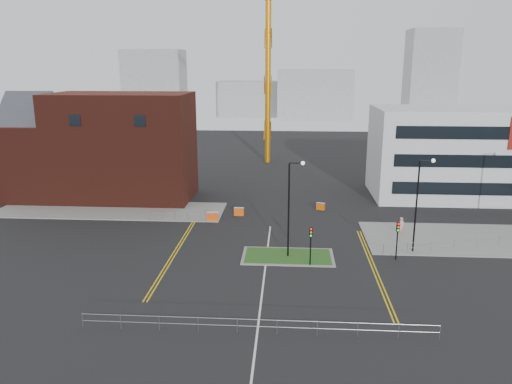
{
  "coord_description": "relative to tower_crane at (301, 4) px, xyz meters",
  "views": [
    {
      "loc": [
        1.93,
        -36.03,
        17.56
      ],
      "look_at": [
        -1.33,
        12.89,
        5.0
      ],
      "focal_mm": 35.0,
      "sensor_mm": 36.0,
      "label": 1
    }
  ],
  "objects": [
    {
      "name": "office_block",
      "position": [
        22.42,
        -23.75,
        -21.71
      ],
      "size": [
        25.0,
        12.2,
        12.0
      ],
      "color": "silver",
      "rests_on": "ground"
    },
    {
      "name": "skyline_b",
      "position": [
        6.41,
        74.28,
        -19.71
      ],
      "size": [
        24.0,
        12.0,
        16.0
      ],
      "primitive_type": "cube",
      "color": "gray",
      "rests_on": "ground"
    },
    {
      "name": "pavement_left",
      "position": [
        -23.59,
        -33.72,
        -27.65
      ],
      "size": [
        28.0,
        8.0,
        0.12
      ],
      "primitive_type": "cube",
      "color": "slate",
      "rests_on": "ground"
    },
    {
      "name": "barrier_mid",
      "position": [
        -7.5,
        -34.82,
        -27.18
      ],
      "size": [
        1.18,
        0.42,
        0.98
      ],
      "color": "#DC520C",
      "rests_on": "ground"
    },
    {
      "name": "traffic_light_right",
      "position": [
        8.41,
        -47.74,
        -25.14
      ],
      "size": [
        0.28,
        0.33,
        3.65
      ],
      "color": "black",
      "rests_on": "ground"
    },
    {
      "name": "yellow_left_a",
      "position": [
        -12.59,
        -45.72,
        -27.71
      ],
      "size": [
        0.12,
        24.0,
        0.01
      ],
      "primitive_type": "cube",
      "color": "gold",
      "rests_on": "ground"
    },
    {
      "name": "traffic_light_island",
      "position": [
        0.41,
        -49.74,
        -25.14
      ],
      "size": [
        0.28,
        0.33,
        3.65
      ],
      "color": "black",
      "rests_on": "ground"
    },
    {
      "name": "yellow_left_b",
      "position": [
        -12.29,
        -45.72,
        -27.71
      ],
      "size": [
        0.12,
        24.0,
        0.01
      ],
      "primitive_type": "cube",
      "color": "gold",
      "rests_on": "ground"
    },
    {
      "name": "pavement_right",
      "position": [
        18.41,
        -41.72,
        -27.65
      ],
      "size": [
        24.0,
        10.0,
        0.12
      ],
      "primitive_type": "cube",
      "color": "slate",
      "rests_on": "ground"
    },
    {
      "name": "centre_line",
      "position": [
        -3.59,
        -53.72,
        -27.71
      ],
      "size": [
        0.15,
        30.0,
        0.01
      ],
      "primitive_type": "cube",
      "color": "silver",
      "rests_on": "ground"
    },
    {
      "name": "railing_right",
      "position": [
        16.91,
        -44.22,
        -26.93
      ],
      "size": [
        19.05,
        5.05,
        1.1
      ],
      "color": "gray",
      "rests_on": "ground"
    },
    {
      "name": "ground",
      "position": [
        -3.59,
        -55.72,
        -27.71
      ],
      "size": [
        200.0,
        200.0,
        0.0
      ],
      "primitive_type": "plane",
      "color": "black",
      "rests_on": "ground"
    },
    {
      "name": "yellow_right_a",
      "position": [
        5.91,
        -49.72,
        -27.71
      ],
      "size": [
        0.12,
        20.0,
        0.01
      ],
      "primitive_type": "cube",
      "color": "gold",
      "rests_on": "ground"
    },
    {
      "name": "barrier_right",
      "position": [
        2.41,
        -31.72,
        -27.23
      ],
      "size": [
        1.11,
        0.68,
        0.88
      ],
      "color": "#C7530B",
      "rests_on": "ground"
    },
    {
      "name": "brick_building",
      "position": [
        -26.56,
        -27.72,
        -20.86
      ],
      "size": [
        24.2,
        10.07,
        14.24
      ],
      "color": "#441911",
      "rests_on": "ground"
    },
    {
      "name": "island_kerb",
      "position": [
        -1.59,
        -47.72,
        -27.67
      ],
      "size": [
        8.6,
        4.6,
        0.08
      ],
      "primitive_type": "cube",
      "color": "slate",
      "rests_on": "ground"
    },
    {
      "name": "skyline_a",
      "position": [
        -43.59,
        64.28,
        -16.71
      ],
      "size": [
        18.0,
        12.0,
        22.0
      ],
      "primitive_type": "cube",
      "color": "gray",
      "rests_on": "ground"
    },
    {
      "name": "streetlamp_island",
      "position": [
        -1.37,
        -47.72,
        -22.3
      ],
      "size": [
        1.46,
        0.36,
        9.18
      ],
      "color": "black",
      "rests_on": "ground"
    },
    {
      "name": "skyline_d",
      "position": [
        -11.59,
        84.28,
        -21.71
      ],
      "size": [
        30.0,
        12.0,
        12.0
      ],
      "primitive_type": "cube",
      "color": "gray",
      "rests_on": "ground"
    },
    {
      "name": "skyline_c",
      "position": [
        41.41,
        69.28,
        -13.71
      ],
      "size": [
        14.0,
        12.0,
        28.0
      ],
      "primitive_type": "cube",
      "color": "gray",
      "rests_on": "ground"
    },
    {
      "name": "tower_crane",
      "position": [
        0.0,
        0.0,
        0.0
      ],
      "size": [
        52.69,
        7.78,
        40.3
      ],
      "color": "orange",
      "rests_on": "ground"
    },
    {
      "name": "pedestrian",
      "position": [
        10.39,
        -40.61,
        -26.75
      ],
      "size": [
        0.84,
        0.76,
        1.92
      ],
      "primitive_type": "imported",
      "rotation": [
        0.0,
        0.0,
        0.55
      ],
      "color": "pink",
      "rests_on": "ground"
    },
    {
      "name": "barrier_left",
      "position": [
        -10.33,
        -37.28,
        -27.1
      ],
      "size": [
        1.37,
        0.59,
        1.12
      ],
      "color": "#E54B0C",
      "rests_on": "ground"
    },
    {
      "name": "yellow_right_b",
      "position": [
        6.21,
        -49.72,
        -27.71
      ],
      "size": [
        0.12,
        20.0,
        0.01
      ],
      "primitive_type": "cube",
      "color": "gold",
      "rests_on": "ground"
    },
    {
      "name": "streetlamp_right_near",
      "position": [
        10.63,
        -45.72,
        -22.3
      ],
      "size": [
        1.46,
        0.36,
        9.18
      ],
      "color": "black",
      "rests_on": "ground"
    },
    {
      "name": "railing_front",
      "position": [
        -3.59,
        -61.72,
        -26.93
      ],
      "size": [
        24.05,
        0.05,
        1.1
      ],
      "color": "gray",
      "rests_on": "ground"
    },
    {
      "name": "grass_island",
      "position": [
        -1.59,
        -47.72,
        -27.65
      ],
      "size": [
        8.0,
        4.0,
        0.12
      ],
      "primitive_type": "cube",
      "color": "#244F1A",
      "rests_on": "ground"
    },
    {
      "name": "railing_left",
      "position": [
        -14.59,
        -37.72,
        -26.97
      ],
      "size": [
        6.05,
        0.05,
        1.1
      ],
      "color": "gray",
      "rests_on": "ground"
    }
  ]
}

